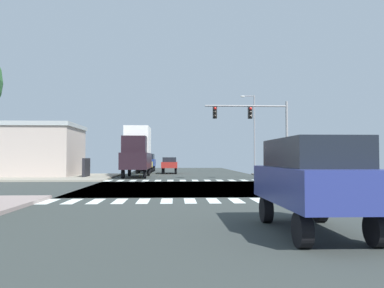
% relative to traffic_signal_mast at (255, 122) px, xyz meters
% --- Properties ---
extents(ground, '(90.00, 90.00, 0.05)m').
position_rel_traffic_signal_mast_xyz_m(ground, '(-5.24, -7.55, -4.86)').
color(ground, '#343A37').
extents(sidewalk_corner_ne, '(12.00, 12.00, 0.14)m').
position_rel_traffic_signal_mast_xyz_m(sidewalk_corner_ne, '(7.76, 4.45, -4.77)').
color(sidewalk_corner_ne, gray).
rests_on(sidewalk_corner_ne, ground).
extents(sidewalk_corner_nw, '(12.00, 12.00, 0.14)m').
position_rel_traffic_signal_mast_xyz_m(sidewalk_corner_nw, '(-18.24, 4.45, -4.77)').
color(sidewalk_corner_nw, gray).
rests_on(sidewalk_corner_nw, ground).
extents(crosswalk_near, '(13.50, 2.00, 0.01)m').
position_rel_traffic_signal_mast_xyz_m(crosswalk_near, '(-5.49, -14.85, -4.83)').
color(crosswalk_near, white).
rests_on(crosswalk_near, ground).
extents(crosswalk_far, '(13.50, 2.00, 0.01)m').
position_rel_traffic_signal_mast_xyz_m(crosswalk_far, '(-5.49, -0.25, -4.83)').
color(crosswalk_far, white).
rests_on(crosswalk_far, ground).
extents(traffic_signal_mast, '(6.92, 0.55, 6.53)m').
position_rel_traffic_signal_mast_xyz_m(traffic_signal_mast, '(0.00, 0.00, 0.00)').
color(traffic_signal_mast, gray).
rests_on(traffic_signal_mast, ground).
extents(street_lamp, '(1.78, 0.32, 9.22)m').
position_rel_traffic_signal_mast_xyz_m(street_lamp, '(2.55, 13.36, 0.59)').
color(street_lamp, gray).
rests_on(street_lamp, ground).
extents(bank_building, '(13.72, 7.48, 5.09)m').
position_rel_traffic_signal_mast_xyz_m(bank_building, '(-22.11, 6.39, -2.28)').
color(bank_building, '#B2A298').
rests_on(bank_building, ground).
extents(sedan_nearside_1, '(1.80, 4.30, 1.88)m').
position_rel_traffic_signal_mast_xyz_m(sedan_nearside_1, '(-10.24, 14.34, -3.72)').
color(sedan_nearside_1, black).
rests_on(sedan_nearside_1, ground).
extents(suv_farside_1, '(1.96, 4.60, 2.34)m').
position_rel_traffic_signal_mast_xyz_m(suv_farside_1, '(-3.24, -21.97, -3.44)').
color(suv_farside_1, black).
rests_on(suv_farside_1, ground).
extents(sedan_queued_2, '(1.80, 4.30, 1.88)m').
position_rel_traffic_signal_mast_xyz_m(sedan_queued_2, '(-7.24, 13.21, -3.72)').
color(sedan_queued_2, black).
rests_on(sedan_queued_2, ground).
extents(suv_trailing_2, '(1.96, 4.60, 2.34)m').
position_rel_traffic_signal_mast_xyz_m(suv_trailing_2, '(-10.24, 20.20, -3.44)').
color(suv_trailing_2, black).
rests_on(suv_trailing_2, ground).
extents(box_truck_middle_1, '(2.40, 7.20, 4.85)m').
position_rel_traffic_signal_mast_xyz_m(box_truck_middle_1, '(-10.24, 5.44, -2.27)').
color(box_truck_middle_1, black).
rests_on(box_truck_middle_1, ground).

